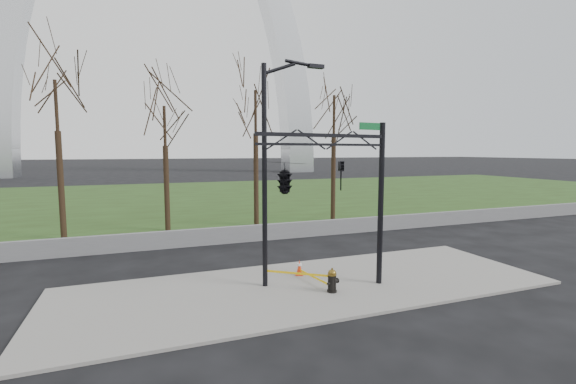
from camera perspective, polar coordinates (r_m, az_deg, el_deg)
name	(u,v)px	position (r m, az deg, el deg)	size (l,w,h in m)	color
ground	(310,288)	(14.95, 3.20, -13.58)	(500.00, 500.00, 0.00)	black
sidewalk	(310,286)	(14.93, 3.20, -13.39)	(18.00, 6.00, 0.10)	gray
grass_strip	(196,197)	(43.53, -13.08, -0.75)	(120.00, 40.00, 0.06)	#243914
guardrail	(251,233)	(22.11, -5.30, -5.93)	(60.00, 0.30, 0.90)	#59595B
gateway_arch	(162,16)	(92.25, -17.72, 23.03)	(66.00, 6.00, 65.00)	silver
tree_row	(115,155)	(24.89, -23.64, 4.89)	(32.11, 4.00, 9.49)	black
fire_hydrant	(332,281)	(14.19, 6.40, -12.60)	(0.53, 0.34, 0.85)	black
traffic_cone	(299,267)	(15.95, 1.65, -10.80)	(0.40, 0.40, 0.60)	red
street_light	(270,159)	(14.10, -2.54, 4.72)	(2.39, 0.27, 8.21)	black
traffic_signal_mast	(305,177)	(12.75, 2.53, 2.13)	(5.05, 2.53, 6.00)	black
caution_tape	(306,275)	(14.70, 2.60, -11.90)	(1.99, 2.17, 0.43)	yellow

